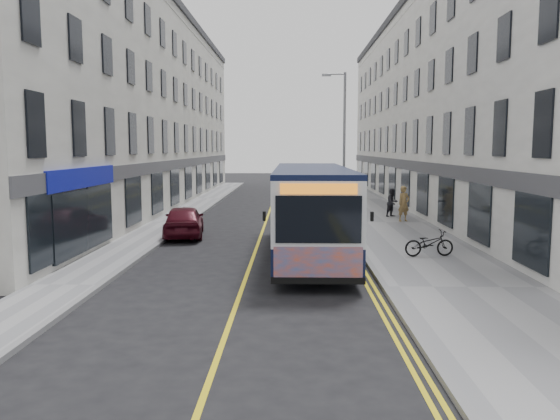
{
  "coord_description": "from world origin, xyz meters",
  "views": [
    {
      "loc": [
        1.4,
        -16.07,
        3.94
      ],
      "look_at": [
        0.95,
        4.45,
        1.6
      ],
      "focal_mm": 35.0,
      "sensor_mm": 36.0,
      "label": 1
    }
  ],
  "objects_px": {
    "city_bus": "(311,208)",
    "pedestrian_far": "(392,203)",
    "streetlamp": "(343,140)",
    "pedestrian_near": "(404,204)",
    "car_white": "(320,197)",
    "car_maroon": "(184,221)",
    "bicycle": "(429,243)"
  },
  "relations": [
    {
      "from": "city_bus",
      "to": "pedestrian_far",
      "type": "xyz_separation_m",
      "value": [
        4.91,
        10.59,
        -0.87
      ]
    },
    {
      "from": "streetlamp",
      "to": "pedestrian_near",
      "type": "xyz_separation_m",
      "value": [
        3.07,
        -1.62,
        -3.34
      ]
    },
    {
      "from": "streetlamp",
      "to": "car_white",
      "type": "relative_size",
      "value": 1.67
    },
    {
      "from": "pedestrian_far",
      "to": "car_white",
      "type": "xyz_separation_m",
      "value": [
        -3.81,
        4.86,
        -0.12
      ]
    },
    {
      "from": "streetlamp",
      "to": "car_white",
      "type": "distance_m",
      "value": 6.38
    },
    {
      "from": "pedestrian_near",
      "to": "car_maroon",
      "type": "xyz_separation_m",
      "value": [
        -10.64,
        -4.53,
        -0.33
      ]
    },
    {
      "from": "city_bus",
      "to": "car_white",
      "type": "bearing_deg",
      "value": 85.92
    },
    {
      "from": "bicycle",
      "to": "streetlamp",
      "type": "bearing_deg",
      "value": 3.77
    },
    {
      "from": "bicycle",
      "to": "car_white",
      "type": "height_order",
      "value": "car_white"
    },
    {
      "from": "city_bus",
      "to": "pedestrian_far",
      "type": "height_order",
      "value": "city_bus"
    },
    {
      "from": "city_bus",
      "to": "bicycle",
      "type": "xyz_separation_m",
      "value": [
        4.16,
        -0.67,
        -1.19
      ]
    },
    {
      "from": "city_bus",
      "to": "pedestrian_far",
      "type": "relative_size",
      "value": 7.1
    },
    {
      "from": "pedestrian_far",
      "to": "city_bus",
      "type": "bearing_deg",
      "value": -151.3
    },
    {
      "from": "bicycle",
      "to": "pedestrian_near",
      "type": "relative_size",
      "value": 0.95
    },
    {
      "from": "streetlamp",
      "to": "pedestrian_far",
      "type": "distance_m",
      "value": 4.5
    },
    {
      "from": "bicycle",
      "to": "pedestrian_near",
      "type": "bearing_deg",
      "value": -13.08
    },
    {
      "from": "city_bus",
      "to": "car_white",
      "type": "relative_size",
      "value": 2.33
    },
    {
      "from": "pedestrian_far",
      "to": "car_maroon",
      "type": "relative_size",
      "value": 0.38
    },
    {
      "from": "streetlamp",
      "to": "city_bus",
      "type": "height_order",
      "value": "streetlamp"
    },
    {
      "from": "car_white",
      "to": "car_maroon",
      "type": "height_order",
      "value": "car_white"
    },
    {
      "from": "bicycle",
      "to": "pedestrian_near",
      "type": "height_order",
      "value": "pedestrian_near"
    },
    {
      "from": "city_bus",
      "to": "car_maroon",
      "type": "bearing_deg",
      "value": 143.18
    },
    {
      "from": "streetlamp",
      "to": "bicycle",
      "type": "height_order",
      "value": "streetlamp"
    },
    {
      "from": "pedestrian_near",
      "to": "bicycle",
      "type": "bearing_deg",
      "value": -119.6
    },
    {
      "from": "pedestrian_near",
      "to": "pedestrian_far",
      "type": "bearing_deg",
      "value": 73.34
    },
    {
      "from": "streetlamp",
      "to": "car_maroon",
      "type": "height_order",
      "value": "streetlamp"
    },
    {
      "from": "city_bus",
      "to": "car_maroon",
      "type": "relative_size",
      "value": 2.66
    },
    {
      "from": "car_maroon",
      "to": "pedestrian_near",
      "type": "bearing_deg",
      "value": -164.94
    },
    {
      "from": "streetlamp",
      "to": "pedestrian_far",
      "type": "bearing_deg",
      "value": 6.39
    },
    {
      "from": "car_white",
      "to": "bicycle",
      "type": "bearing_deg",
      "value": -79.18
    },
    {
      "from": "pedestrian_near",
      "to": "car_white",
      "type": "height_order",
      "value": "pedestrian_near"
    },
    {
      "from": "city_bus",
      "to": "pedestrian_near",
      "type": "xyz_separation_m",
      "value": [
        5.14,
        8.65,
        -0.72
      ]
    }
  ]
}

